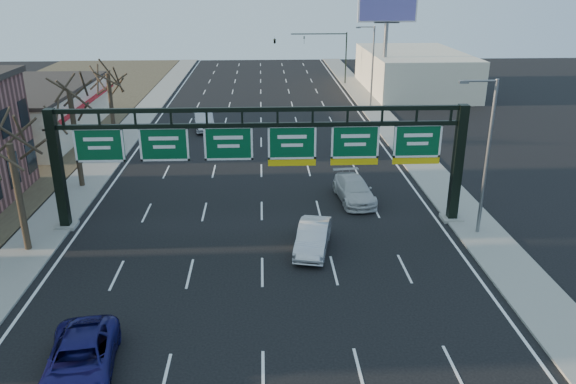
{
  "coord_description": "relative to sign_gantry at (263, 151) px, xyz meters",
  "views": [
    {
      "loc": [
        0.13,
        -23.22,
        14.05
      ],
      "look_at": [
        1.45,
        4.95,
        3.2
      ],
      "focal_mm": 35.0,
      "sensor_mm": 36.0,
      "label": 1
    }
  ],
  "objects": [
    {
      "name": "car_white_wagon",
      "position": [
        6.02,
        3.52,
        -3.87
      ],
      "size": [
        2.6,
        5.39,
        1.51
      ],
      "primitive_type": "imported",
      "rotation": [
        0.0,
        0.0,
        0.09
      ],
      "color": "silver",
      "rests_on": "ground"
    },
    {
      "name": "traffic_signal_mast",
      "position": [
        5.53,
        47.0,
        0.87
      ],
      "size": [
        10.16,
        0.54,
        7.0
      ],
      "color": "black",
      "rests_on": "ground"
    },
    {
      "name": "lane_markings",
      "position": [
        -0.16,
        12.0,
        -4.62
      ],
      "size": [
        21.6,
        120.0,
        0.01
      ],
      "primitive_type": "cube",
      "color": "white",
      "rests_on": "ground"
    },
    {
      "name": "car_grey_far",
      "position": [
        8.02,
        14.08,
        -3.97
      ],
      "size": [
        2.31,
        4.12,
        1.32
      ],
      "primitive_type": "imported",
      "rotation": [
        0.0,
        0.0,
        0.2
      ],
      "color": "#404345",
      "rests_on": "ground"
    },
    {
      "name": "tree_far",
      "position": [
        -12.96,
        17.0,
        2.86
      ],
      "size": [
        3.6,
        3.6,
        8.86
      ],
      "color": "#30221A",
      "rests_on": "sidewalk_left"
    },
    {
      "name": "tree_mid",
      "position": [
        -12.96,
        7.0,
        3.23
      ],
      "size": [
        3.6,
        3.6,
        9.24
      ],
      "color": "#30221A",
      "rests_on": "sidewalk_left"
    },
    {
      "name": "building_right_distant",
      "position": [
        19.84,
        42.0,
        -2.13
      ],
      "size": [
        12.0,
        20.0,
        5.0
      ],
      "primitive_type": "cube",
      "color": "beige",
      "rests_on": "ground"
    },
    {
      "name": "billboard_right",
      "position": [
        14.84,
        36.98,
        4.43
      ],
      "size": [
        7.0,
        0.5,
        12.0
      ],
      "color": "slate",
      "rests_on": "ground"
    },
    {
      "name": "sidewalk_right",
      "position": [
        12.64,
        12.0,
        -4.57
      ],
      "size": [
        3.0,
        120.0,
        0.12
      ],
      "primitive_type": "cube",
      "color": "gray",
      "rests_on": "ground"
    },
    {
      "name": "car_silver_sedan",
      "position": [
        2.63,
        -3.67,
        -3.87
      ],
      "size": [
        2.51,
        4.84,
        1.52
      ],
      "primitive_type": "imported",
      "rotation": [
        0.0,
        0.0,
        -0.21
      ],
      "color": "#BABABF",
      "rests_on": "ground"
    },
    {
      "name": "sidewalk_left",
      "position": [
        -12.96,
        12.0,
        -4.57
      ],
      "size": [
        3.0,
        120.0,
        0.12
      ],
      "primitive_type": "cube",
      "color": "gray",
      "rests_on": "ground"
    },
    {
      "name": "car_silver_distant",
      "position": [
        -5.72,
        22.77,
        -3.81
      ],
      "size": [
        2.47,
        5.17,
        1.64
      ],
      "primitive_type": "imported",
      "rotation": [
        0.0,
        0.0,
        0.15
      ],
      "color": "#A8A8AD",
      "rests_on": "ground"
    },
    {
      "name": "cream_strip",
      "position": [
        -21.64,
        21.0,
        -2.27
      ],
      "size": [
        10.9,
        18.4,
        4.7
      ],
      "color": "beige",
      "rests_on": "ground"
    },
    {
      "name": "streetlight_near",
      "position": [
        12.31,
        -2.0,
        0.45
      ],
      "size": [
        2.15,
        0.22,
        9.0
      ],
      "color": "slate",
      "rests_on": "sidewalk_right"
    },
    {
      "name": "ground",
      "position": [
        -0.16,
        -8.0,
        -4.63
      ],
      "size": [
        160.0,
        160.0,
        0.0
      ],
      "primitive_type": "plane",
      "color": "black",
      "rests_on": "ground"
    },
    {
      "name": "tree_gantry",
      "position": [
        -12.96,
        -3.0,
        2.48
      ],
      "size": [
        3.6,
        3.6,
        8.48
      ],
      "color": "#30221A",
      "rests_on": "sidewalk_left"
    },
    {
      "name": "streetlight_far",
      "position": [
        12.31,
        32.0,
        0.45
      ],
      "size": [
        2.15,
        0.22,
        9.0
      ],
      "color": "slate",
      "rests_on": "sidewalk_right"
    },
    {
      "name": "sign_gantry",
      "position": [
        0.0,
        0.0,
        0.0
      ],
      "size": [
        24.6,
        1.2,
        7.2
      ],
      "color": "black",
      "rests_on": "ground"
    },
    {
      "name": "car_blue_suv",
      "position": [
        -6.93,
        -13.73,
        -3.89
      ],
      "size": [
        3.13,
        5.59,
        1.48
      ],
      "primitive_type": "imported",
      "rotation": [
        0.0,
        0.0,
        0.13
      ],
      "color": "#151357",
      "rests_on": "ground"
    }
  ]
}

